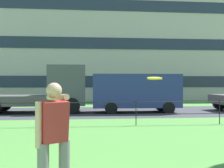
{
  "coord_description": "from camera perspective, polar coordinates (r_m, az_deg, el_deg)",
  "views": [
    {
      "loc": [
        1.51,
        -0.9,
        1.75
      ],
      "look_at": [
        2.25,
        6.5,
        1.72
      ],
      "focal_mm": 43.5,
      "sensor_mm": 36.0,
      "label": 1
    }
  ],
  "objects": [
    {
      "name": "apartment_building_background",
      "position": [
        32.44,
        4.28,
        10.71
      ],
      "size": [
        34.86,
        10.72,
        15.24
      ],
      "color": "beige",
      "rests_on": "ground"
    },
    {
      "name": "park_fence",
      "position": [
        11.11,
        -13.51,
        -5.33
      ],
      "size": [
        35.9,
        0.04,
        1.0
      ],
      "color": "black",
      "rests_on": "ground"
    },
    {
      "name": "panel_van_far_right",
      "position": [
        15.94,
        5.07,
        -1.45
      ],
      "size": [
        5.06,
        2.23,
        2.24
      ],
      "color": "navy",
      "rests_on": "ground"
    },
    {
      "name": "flatbed_truck_center",
      "position": [
        16.42,
        -14.53,
        -1.59
      ],
      "size": [
        7.32,
        2.47,
        2.75
      ],
      "color": "#4C4C51",
      "rests_on": "ground"
    },
    {
      "name": "person_thrower",
      "position": [
        3.96,
        -12.19,
        -11.39
      ],
      "size": [
        0.46,
        0.87,
        1.75
      ],
      "color": "slate",
      "rests_on": "ground"
    },
    {
      "name": "frisbee",
      "position": [
        4.95,
        8.95,
        1.19
      ],
      "size": [
        0.3,
        0.3,
        0.06
      ],
      "color": "yellow"
    },
    {
      "name": "street_strip",
      "position": [
        16.4,
        -10.97,
        -5.84
      ],
      "size": [
        80.0,
        6.36,
        0.01
      ],
      "primitive_type": "cube",
      "color": "#424247",
      "rests_on": "ground"
    }
  ]
}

